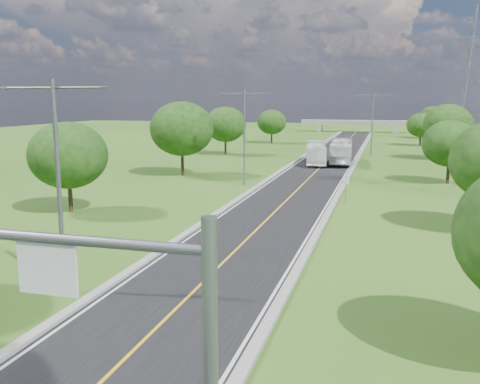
% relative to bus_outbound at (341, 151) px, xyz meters
% --- Properties ---
extents(ground, '(260.00, 260.00, 0.00)m').
position_rel_bus_outbound_xyz_m(ground, '(-2.26, -7.01, -1.76)').
color(ground, '#305417').
rests_on(ground, ground).
extents(road, '(8.00, 150.00, 0.06)m').
position_rel_bus_outbound_xyz_m(road, '(-2.26, -1.01, -1.73)').
color(road, black).
rests_on(road, ground).
extents(curb_left, '(0.50, 150.00, 0.22)m').
position_rel_bus_outbound_xyz_m(curb_left, '(-6.51, -1.01, -1.65)').
color(curb_left, gray).
rests_on(curb_left, ground).
extents(curb_right, '(0.50, 150.00, 0.22)m').
position_rel_bus_outbound_xyz_m(curb_right, '(1.99, -1.01, -1.65)').
color(curb_right, gray).
rests_on(curb_right, ground).
extents(signal_mast, '(8.54, 0.33, 7.20)m').
position_rel_bus_outbound_xyz_m(signal_mast, '(1.43, -68.01, 3.15)').
color(signal_mast, slate).
rests_on(signal_mast, ground).
extents(speed_limit_sign, '(0.55, 0.09, 2.40)m').
position_rel_bus_outbound_xyz_m(speed_limit_sign, '(2.94, -29.03, -0.16)').
color(speed_limit_sign, slate).
rests_on(speed_limit_sign, ground).
extents(overpass, '(30.00, 3.00, 3.20)m').
position_rel_bus_outbound_xyz_m(overpass, '(-2.26, 72.99, 0.65)').
color(overpass, gray).
rests_on(overpass, ground).
extents(streetlight_near_left, '(5.90, 0.25, 10.00)m').
position_rel_bus_outbound_xyz_m(streetlight_near_left, '(-8.26, -55.01, 4.19)').
color(streetlight_near_left, slate).
rests_on(streetlight_near_left, ground).
extents(streetlight_mid_left, '(5.90, 0.25, 10.00)m').
position_rel_bus_outbound_xyz_m(streetlight_mid_left, '(-8.26, -22.01, 4.19)').
color(streetlight_mid_left, slate).
rests_on(streetlight_mid_left, ground).
extents(streetlight_far_right, '(5.90, 0.25, 10.00)m').
position_rel_bus_outbound_xyz_m(streetlight_far_right, '(3.74, 10.99, 4.19)').
color(streetlight_far_right, slate).
rests_on(streetlight_far_right, ground).
extents(power_tower_far, '(9.00, 6.40, 28.00)m').
position_rel_bus_outbound_xyz_m(power_tower_far, '(23.74, 47.99, 12.25)').
color(power_tower_far, slate).
rests_on(power_tower_far, ground).
extents(tree_lb, '(6.30, 6.30, 7.33)m').
position_rel_bus_outbound_xyz_m(tree_lb, '(-18.26, -39.01, 2.89)').
color(tree_lb, black).
rests_on(tree_lb, ground).
extents(tree_lc, '(7.56, 7.56, 8.79)m').
position_rel_bus_outbound_xyz_m(tree_lc, '(-17.26, -17.01, 3.82)').
color(tree_lc, black).
rests_on(tree_lc, ground).
extents(tree_ld, '(6.72, 6.72, 7.82)m').
position_rel_bus_outbound_xyz_m(tree_ld, '(-19.26, 6.99, 3.20)').
color(tree_ld, black).
rests_on(tree_ld, ground).
extents(tree_le, '(5.88, 5.88, 6.84)m').
position_rel_bus_outbound_xyz_m(tree_le, '(-16.76, 30.99, 2.58)').
color(tree_le, black).
rests_on(tree_le, ground).
extents(tree_rc, '(5.88, 5.88, 6.84)m').
position_rel_bus_outbound_xyz_m(tree_rc, '(12.74, -15.01, 2.58)').
color(tree_rc, black).
rests_on(tree_rc, ground).
extents(tree_rd, '(7.14, 7.14, 8.30)m').
position_rel_bus_outbound_xyz_m(tree_rd, '(14.74, 8.99, 3.51)').
color(tree_rd, black).
rests_on(tree_rd, ground).
extents(tree_re, '(5.46, 5.46, 6.35)m').
position_rel_bus_outbound_xyz_m(tree_re, '(12.24, 32.99, 2.27)').
color(tree_re, black).
rests_on(tree_re, ground).
extents(tree_rf, '(6.30, 6.30, 7.33)m').
position_rel_bus_outbound_xyz_m(tree_rf, '(15.74, 52.99, 2.89)').
color(tree_rf, black).
rests_on(tree_rf, ground).
extents(bus_outbound, '(3.63, 12.34, 3.39)m').
position_rel_bus_outbound_xyz_m(bus_outbound, '(0.00, 0.00, 0.00)').
color(bus_outbound, silver).
rests_on(bus_outbound, road).
extents(bus_inbound, '(4.17, 11.19, 3.04)m').
position_rel_bus_outbound_xyz_m(bus_inbound, '(-3.38, -1.65, -0.17)').
color(bus_inbound, white).
rests_on(bus_inbound, road).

